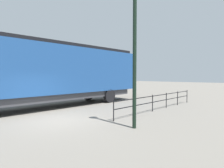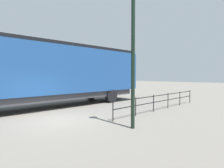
{
  "view_description": "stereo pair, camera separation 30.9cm",
  "coord_description": "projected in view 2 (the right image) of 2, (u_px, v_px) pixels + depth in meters",
  "views": [
    {
      "loc": [
        8.43,
        -5.33,
        2.21
      ],
      "look_at": [
        1.33,
        2.48,
        1.76
      ],
      "focal_mm": 31.83,
      "sensor_mm": 36.0,
      "label": 1
    },
    {
      "loc": [
        8.66,
        -5.12,
        2.21
      ],
      "look_at": [
        1.33,
        2.48,
        1.76
      ],
      "focal_mm": 31.83,
      "sensor_mm": 36.0,
      "label": 2
    }
  ],
  "objects": [
    {
      "name": "lamp_post",
      "position": [
        133.0,
        23.0,
        8.12
      ],
      "size": [
        0.45,
        0.45,
        6.74
      ],
      "color": "black",
      "rests_on": "ground_plane"
    },
    {
      "name": "platform_fence",
      "position": [
        161.0,
        99.0,
        12.76
      ],
      "size": [
        0.05,
        9.05,
        1.03
      ],
      "color": "black",
      "rests_on": "ground_plane"
    },
    {
      "name": "ground_plane",
      "position": [
        58.0,
        120.0,
        9.78
      ],
      "size": [
        120.0,
        120.0,
        0.0
      ],
      "primitive_type": "plane",
      "color": "#666059"
    },
    {
      "name": "locomotive",
      "position": [
        46.0,
        72.0,
        13.43
      ],
      "size": [
        2.93,
        17.09,
        4.44
      ],
      "color": "navy",
      "rests_on": "ground_plane"
    }
  ]
}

